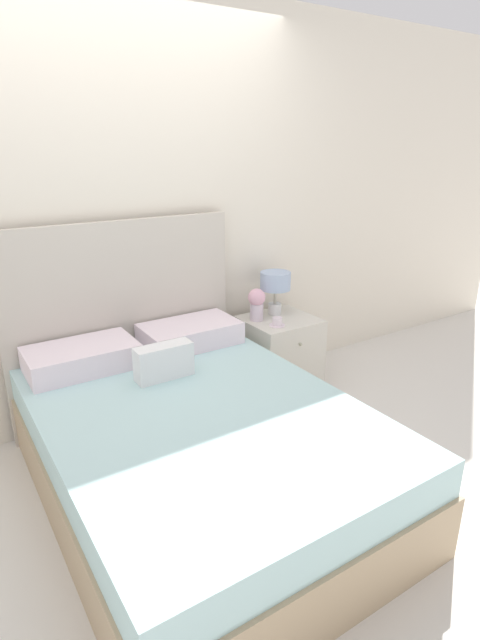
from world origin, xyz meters
name	(u,v)px	position (x,y,z in m)	size (l,w,h in m)	color
ground_plane	(131,410)	(0.00, 0.00, 0.00)	(12.00, 12.00, 0.00)	silver
wall_back	(111,216)	(0.00, 0.07, 1.30)	(8.00, 0.06, 2.60)	silver
bed	(191,436)	(0.00, -0.91, 0.29)	(1.47, 1.99, 1.29)	tan
nightstand	(279,353)	(1.07, -0.25, 0.27)	(0.50, 0.48, 0.53)	silver
table_lamp	(275,284)	(1.10, -0.15, 0.76)	(0.22, 0.22, 0.31)	white
flower_vase	(257,303)	(0.91, -0.18, 0.66)	(0.12, 0.12, 0.23)	silver
teacup	(277,322)	(0.96, -0.36, 0.56)	(0.11, 0.11, 0.06)	white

